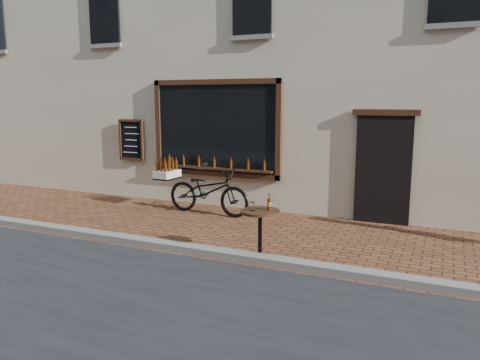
% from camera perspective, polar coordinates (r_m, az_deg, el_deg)
% --- Properties ---
extents(ground, '(90.00, 90.00, 0.00)m').
position_cam_1_polar(ground, '(7.43, -1.92, -9.99)').
color(ground, '#542F1B').
rests_on(ground, ground).
extents(kerb, '(90.00, 0.25, 0.12)m').
position_cam_1_polar(kerb, '(7.58, -1.25, -9.10)').
color(kerb, slate).
rests_on(kerb, ground).
extents(shop_building, '(28.00, 6.20, 10.00)m').
position_cam_1_polar(shop_building, '(13.37, 11.09, 20.33)').
color(shop_building, beige).
rests_on(shop_building, ground).
extents(cargo_bicycle, '(2.34, 0.81, 1.13)m').
position_cam_1_polar(cargo_bicycle, '(10.36, -4.08, -1.23)').
color(cargo_bicycle, black).
rests_on(cargo_bicycle, ground).
extents(bistro_table, '(0.63, 0.63, 1.08)m').
position_cam_1_polar(bistro_table, '(7.39, 2.49, -5.44)').
color(bistro_table, black).
rests_on(bistro_table, ground).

